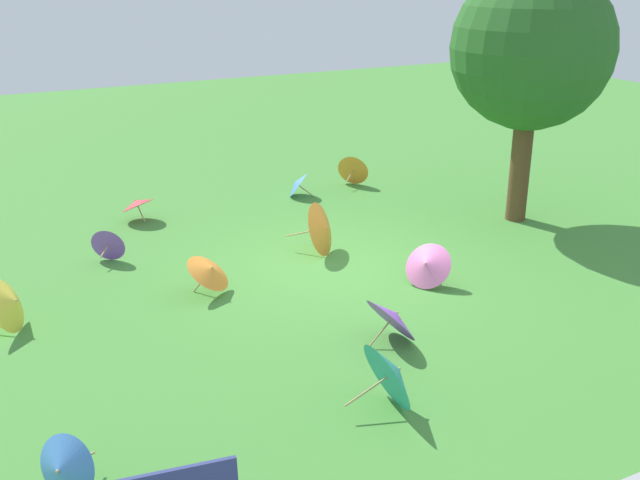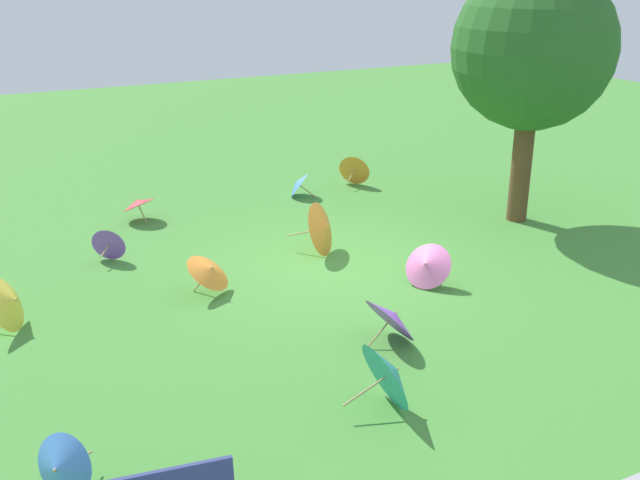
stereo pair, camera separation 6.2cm
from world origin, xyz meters
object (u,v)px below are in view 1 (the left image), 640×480
object	(u,v)px
parasol_blue_1	(62,469)
parasol_pink_0	(427,265)
parasol_orange_2	(210,271)
parasol_yellow_0	(11,303)
parasol_red_1	(136,203)
parasol_orange_3	(324,229)
parasol_teal_0	(393,373)
parasol_blue_0	(296,184)
shade_tree	(532,49)
parasol_orange_1	(354,169)
parasol_purple_0	(109,243)
parasol_purple_1	(394,317)

from	to	relation	value
parasol_blue_1	parasol_pink_0	distance (m)	6.29
parasol_pink_0	parasol_orange_2	distance (m)	3.30
parasol_yellow_0	parasol_red_1	size ratio (longest dim) A/B	1.04
parasol_red_1	parasol_orange_3	bearing A→B (deg)	127.52
parasol_yellow_0	parasol_orange_3	distance (m)	5.06
parasol_orange_2	parasol_red_1	size ratio (longest dim) A/B	1.07
parasol_red_1	parasol_orange_3	xyz separation A→B (m)	(-2.42, 3.15, 0.11)
parasol_yellow_0	parasol_teal_0	size ratio (longest dim) A/B	1.07
parasol_blue_0	parasol_red_1	size ratio (longest dim) A/B	0.84
parasol_yellow_0	parasol_pink_0	size ratio (longest dim) A/B	1.02
parasol_red_1	parasol_blue_1	bearing A→B (deg)	71.21
parasol_yellow_0	parasol_red_1	world-z (taller)	parasol_yellow_0
shade_tree	parasol_blue_1	world-z (taller)	shade_tree
parasol_orange_2	parasol_pink_0	bearing A→B (deg)	158.48
parasol_blue_1	parasol_red_1	distance (m)	7.91
parasol_orange_1	parasol_red_1	size ratio (longest dim) A/B	0.85
shade_tree	parasol_yellow_0	world-z (taller)	shade_tree
parasol_orange_1	parasol_teal_0	size ratio (longest dim) A/B	0.87
parasol_purple_0	parasol_blue_0	world-z (taller)	parasol_purple_0
parasol_orange_1	parasol_orange_3	size ratio (longest dim) A/B	0.78
shade_tree	parasol_orange_1	distance (m)	4.80
parasol_yellow_0	parasol_purple_1	world-z (taller)	parasol_yellow_0
parasol_blue_0	parasol_blue_1	distance (m)	9.60
shade_tree	parasol_orange_3	bearing A→B (deg)	-0.83
parasol_blue_0	parasol_orange_1	size ratio (longest dim) A/B	0.99
parasol_yellow_0	parasol_pink_0	bearing A→B (deg)	167.12
parasol_purple_1	parasol_blue_1	world-z (taller)	parasol_purple_1
parasol_orange_1	parasol_orange_2	world-z (taller)	parasol_orange_1
parasol_purple_0	parasol_teal_0	size ratio (longest dim) A/B	0.73
parasol_purple_0	parasol_orange_3	xyz separation A→B (m)	(-3.31, 1.39, 0.17)
parasol_yellow_0	parasol_blue_1	bearing A→B (deg)	90.99
shade_tree	parasol_blue_0	xyz separation A→B (m)	(3.17, -3.24, -2.94)
parasol_red_1	parasol_pink_0	bearing A→B (deg)	122.81
parasol_orange_3	parasol_orange_2	bearing A→B (deg)	16.31
shade_tree	parasol_teal_0	bearing A→B (deg)	38.16
parasol_purple_0	parasol_orange_2	distance (m)	2.31
parasol_pink_0	parasol_teal_0	size ratio (longest dim) A/B	1.06
parasol_pink_0	parasol_orange_2	size ratio (longest dim) A/B	0.95
shade_tree	parasol_yellow_0	bearing A→B (deg)	2.95
parasol_blue_0	parasol_orange_1	xyz separation A→B (m)	(-1.53, -0.25, 0.08)
parasol_blue_1	parasol_purple_0	bearing A→B (deg)	-106.10
parasol_blue_0	parasol_purple_1	xyz separation A→B (m)	(1.59, 6.35, 0.09)
parasol_yellow_0	shade_tree	bearing A→B (deg)	-177.05
parasol_yellow_0	parasol_orange_3	world-z (taller)	parasol_orange_3
parasol_purple_0	parasol_orange_2	bearing A→B (deg)	117.21
parasol_yellow_0	parasol_pink_0	xyz separation A→B (m)	(-5.85, 1.34, -0.05)
parasol_purple_0	parasol_orange_3	world-z (taller)	parasol_orange_3
parasol_teal_0	parasol_orange_3	bearing A→B (deg)	-107.75
parasol_pink_0	parasol_red_1	world-z (taller)	parasol_pink_0
parasol_yellow_0	parasol_blue_1	xyz separation A→B (m)	(-0.07, 3.81, -0.08)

